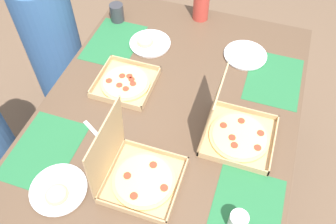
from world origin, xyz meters
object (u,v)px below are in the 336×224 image
Objects in this scene: plate_near_left at (150,43)px; cup_clear_left at (117,13)px; plate_near_right at (59,190)px; pizza_box_edge_far at (126,83)px; plate_far_left at (245,55)px; pizza_box_center at (234,130)px; cup_dark at (238,222)px; diner_right_seat at (57,55)px; pizza_box_corner_right at (136,174)px.

plate_near_left is 0.29m from cup_clear_left.
plate_near_left is 0.98× the size of plate_near_right.
plate_near_right is at bearing 177.26° from pizza_box_edge_far.
plate_near_right reaches higher than plate_far_left.
pizza_box_edge_far is 0.83× the size of pizza_box_center.
cup_clear_left is at bearing 42.50° from cup_dark.
diner_right_seat is (0.27, 0.59, -0.22)m from pizza_box_edge_far.
pizza_box_edge_far is 0.52m from pizza_box_corner_right.
diner_right_seat is at bearing 95.91° from plate_far_left.
cup_dark is (-0.52, -0.66, 0.03)m from pizza_box_edge_far.
pizza_box_edge_far is at bearing 51.34° from cup_dark.
cup_clear_left is (0.91, 0.48, 0.00)m from pizza_box_corner_right.
pizza_box_corner_right is 1.14m from diner_right_seat.
diner_right_seat is (0.40, 1.15, -0.26)m from pizza_box_center.
diner_right_seat reaches higher than plate_near_left.
pizza_box_corner_right is at bearing 135.73° from pizza_box_center.
cup_clear_left is (0.45, 0.24, 0.04)m from pizza_box_edge_far.
diner_right_seat is (0.87, 0.56, -0.22)m from plate_near_right.
pizza_box_edge_far is at bearing 27.48° from pizza_box_corner_right.
plate_near_right is (-0.14, 0.27, -0.04)m from pizza_box_corner_right.
plate_near_left is at bearing 98.16° from plate_far_left.
plate_far_left is at bearing -95.20° from cup_clear_left.
pizza_box_edge_far is at bearing -2.74° from plate_near_right.
diner_right_seat reaches higher than pizza_box_edge_far.
cup_clear_left reaches higher than plate_near_left.
cup_clear_left is at bearing 84.80° from plate_far_left.
plate_near_left is at bearing 37.77° from cup_dark.
pizza_box_center reaches higher than plate_near_right.
plate_near_left is at bearing -1.87° from pizza_box_edge_far.
cup_dark is (0.08, -0.69, 0.04)m from plate_near_right.
pizza_box_corner_right is at bearing -131.26° from diner_right_seat.
cup_clear_left is at bearing 60.30° from plate_near_left.
pizza_box_center is at bearing 14.14° from cup_dark.
cup_clear_left is at bearing 53.61° from pizza_box_center.
pizza_box_center is 0.71m from plate_near_left.
pizza_box_edge_far reaches higher than plate_near_right.
cup_clear_left reaches higher than plate_far_left.
diner_right_seat reaches higher than plate_far_left.
pizza_box_corner_right is 0.31m from plate_near_right.
pizza_box_edge_far is 0.58m from pizza_box_center.
plate_far_left is 0.76m from cup_clear_left.
pizza_box_center is 0.40m from cup_dark.
pizza_box_corner_right is at bearing -163.37° from plate_near_left.
plate_near_left is at bearing -2.44° from plate_near_right.
plate_near_right is 1.08m from cup_clear_left.
plate_near_right is at bearing 118.07° from pizza_box_corner_right.
plate_far_left is (0.07, -0.51, -0.00)m from plate_near_left.
pizza_box_center is 3.65× the size of cup_dark.
plate_far_left is at bearing -18.04° from pizza_box_corner_right.
pizza_box_corner_right reaches higher than cup_clear_left.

